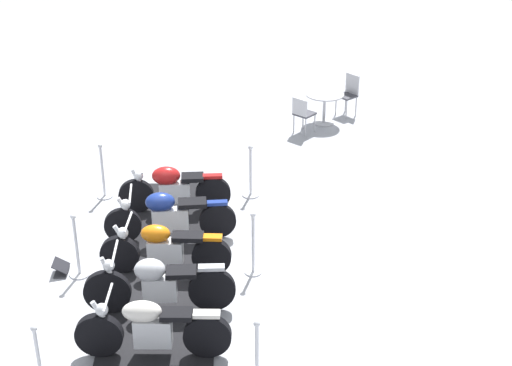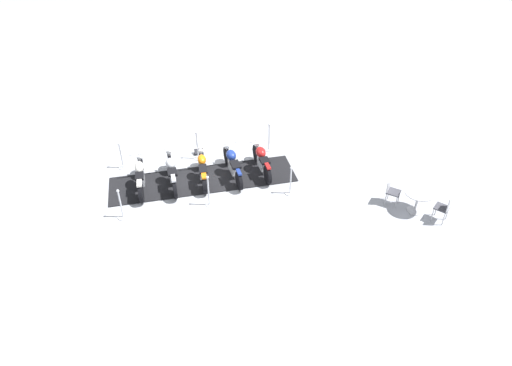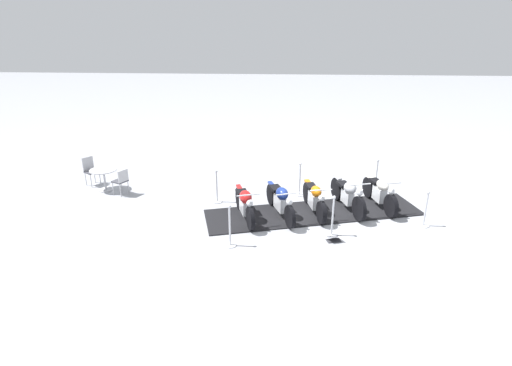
# 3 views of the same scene
# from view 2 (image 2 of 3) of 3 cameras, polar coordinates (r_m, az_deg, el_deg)

# --- Properties ---
(ground_plane) EXTENTS (80.00, 80.00, 0.00)m
(ground_plane) POSITION_cam_2_polar(r_m,az_deg,el_deg) (15.93, -6.55, 0.38)
(ground_plane) COLOR #A8AAB2
(display_platform) EXTENTS (6.55, 3.32, 0.03)m
(display_platform) POSITION_cam_2_polar(r_m,az_deg,el_deg) (15.92, -6.55, 0.43)
(display_platform) COLOR black
(display_platform) RESTS_ON ground_plane
(motorcycle_maroon) EXTENTS (0.86, 1.99, 0.96)m
(motorcycle_maroon) POSITION_cam_2_polar(r_m,az_deg,el_deg) (15.95, 0.69, 2.95)
(motorcycle_maroon) COLOR black
(motorcycle_maroon) RESTS_ON display_platform
(motorcycle_navy) EXTENTS (0.99, 2.17, 0.94)m
(motorcycle_navy) POSITION_cam_2_polar(r_m,az_deg,el_deg) (15.78, -2.98, 2.50)
(motorcycle_navy) COLOR black
(motorcycle_navy) RESTS_ON display_platform
(motorcycle_copper) EXTENTS (0.72, 2.10, 0.94)m
(motorcycle_copper) POSITION_cam_2_polar(r_m,az_deg,el_deg) (15.68, -6.67, 1.85)
(motorcycle_copper) COLOR black
(motorcycle_copper) RESTS_ON display_platform
(motorcycle_chrome) EXTENTS (0.92, 2.20, 1.04)m
(motorcycle_chrome) POSITION_cam_2_polar(r_m,az_deg,el_deg) (15.62, -10.45, 1.50)
(motorcycle_chrome) COLOR black
(motorcycle_chrome) RESTS_ON display_platform
(motorcycle_cream) EXTENTS (0.78, 2.12, 0.98)m
(motorcycle_cream) POSITION_cam_2_polar(r_m,az_deg,el_deg) (15.65, -14.20, 0.92)
(motorcycle_cream) COLOR black
(motorcycle_cream) RESTS_ON display_platform
(stanchion_left_front) EXTENTS (0.34, 0.34, 1.06)m
(stanchion_left_front) POSITION_cam_2_polar(r_m,az_deg,el_deg) (15.05, 4.31, -0.27)
(stanchion_left_front) COLOR silver
(stanchion_left_front) RESTS_ON ground_plane
(stanchion_left_rear) EXTENTS (0.36, 0.36, 1.06)m
(stanchion_left_rear) POSITION_cam_2_polar(r_m,az_deg,el_deg) (14.65, -16.37, -3.15)
(stanchion_left_rear) COLOR silver
(stanchion_left_rear) RESTS_ON ground_plane
(stanchion_right_mid) EXTENTS (0.33, 0.33, 1.13)m
(stanchion_right_mid) POSITION_cam_2_polar(r_m,az_deg,el_deg) (16.90, -7.28, 4.10)
(stanchion_right_mid) COLOR silver
(stanchion_right_mid) RESTS_ON ground_plane
(stanchion_right_rear) EXTENTS (0.33, 0.33, 1.03)m
(stanchion_right_rear) POSITION_cam_2_polar(r_m,az_deg,el_deg) (16.95, -16.33, 2.77)
(stanchion_right_rear) COLOR silver
(stanchion_right_rear) RESTS_ON ground_plane
(stanchion_left_mid) EXTENTS (0.28, 0.28, 1.13)m
(stanchion_left_mid) POSITION_cam_2_polar(r_m,az_deg,el_deg) (14.55, -5.90, -1.43)
(stanchion_left_mid) COLOR silver
(stanchion_left_mid) RESTS_ON ground_plane
(stanchion_right_front) EXTENTS (0.31, 0.31, 1.12)m
(stanchion_right_front) POSITION_cam_2_polar(r_m,az_deg,el_deg) (17.28, 1.63, 5.25)
(stanchion_right_front) COLOR silver
(stanchion_right_front) RESTS_ON ground_plane
(info_placard) EXTENTS (0.40, 0.32, 0.22)m
(info_placard) POSITION_cam_2_polar(r_m,az_deg,el_deg) (17.32, -7.14, 3.81)
(info_placard) COLOR #333338
(info_placard) RESTS_ON ground_plane
(cafe_table) EXTENTS (0.89, 0.89, 0.73)m
(cafe_table) POSITION_cam_2_polar(r_m,az_deg,el_deg) (15.01, 19.54, -1.62)
(cafe_table) COLOR #B7B7BC
(cafe_table) RESTS_ON ground_plane
(cafe_chair_near_table) EXTENTS (0.56, 0.56, 0.99)m
(cafe_chair_near_table) POSITION_cam_2_polar(r_m,az_deg,el_deg) (14.88, 22.46, -2.73)
(cafe_chair_near_table) COLOR #B7B7BC
(cafe_chair_near_table) RESTS_ON ground_plane
(cafe_chair_across_table) EXTENTS (0.54, 0.54, 0.87)m
(cafe_chair_across_table) POSITION_cam_2_polar(r_m,az_deg,el_deg) (15.12, 16.54, -0.86)
(cafe_chair_across_table) COLOR #B7B7BC
(cafe_chair_across_table) RESTS_ON ground_plane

